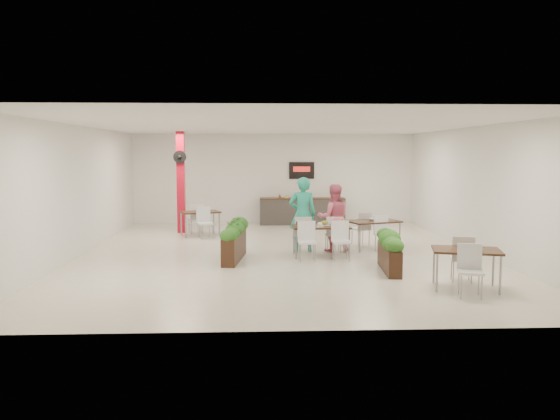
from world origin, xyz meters
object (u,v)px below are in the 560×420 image
object	(u,v)px
side_table_a	(200,215)
side_table_c	(466,256)
main_table	(321,231)
side_table_b	(372,225)
red_column	(181,181)
service_counter	(302,210)
planter_left	(234,239)
planter_right	(389,249)
diner_woman	(334,218)
diner_man	(303,214)

from	to	relation	value
side_table_a	side_table_c	world-z (taller)	same
main_table	side_table_b	xyz separation A→B (m)	(1.50, 1.02, 0.00)
red_column	service_counter	world-z (taller)	red_column
service_counter	side_table_c	world-z (taller)	service_counter
side_table_b	side_table_c	xyz separation A→B (m)	(0.83, -4.36, -0.01)
red_column	side_table_c	distance (m)	9.83
side_table_b	planter_left	bearing A→B (deg)	-178.39
planter_left	side_table_a	size ratio (longest dim) A/B	1.17
main_table	side_table_a	world-z (taller)	same
side_table_c	planter_right	bearing A→B (deg)	136.70
diner_woman	side_table_c	size ratio (longest dim) A/B	1.04
side_table_b	diner_woman	bearing A→B (deg)	178.59
red_column	planter_right	bearing A→B (deg)	-48.34
red_column	diner_man	size ratio (longest dim) A/B	1.67
main_table	red_column	bearing A→B (deg)	133.57
service_counter	side_table_a	xyz separation A→B (m)	(-3.35, -2.54, 0.13)
red_column	diner_woman	world-z (taller)	red_column
main_table	diner_man	distance (m)	0.83
service_counter	side_table_a	size ratio (longest dim) A/B	1.80
main_table	side_table_a	size ratio (longest dim) A/B	0.98
planter_left	side_table_c	xyz separation A→B (m)	(4.42, -2.95, 0.11)
diner_man	side_table_a	distance (m)	4.07
main_table	planter_right	size ratio (longest dim) A/B	0.93
diner_man	planter_left	world-z (taller)	diner_man
main_table	planter_right	world-z (taller)	main_table
planter_left	side_table_b	xyz separation A→B (m)	(3.60, 1.41, 0.13)
diner_woman	planter_right	world-z (taller)	diner_woman
planter_left	red_column	bearing A→B (deg)	112.20
side_table_a	side_table_c	xyz separation A→B (m)	(5.63, -6.82, 0.00)
side_table_a	side_table_b	bearing A→B (deg)	-46.89
service_counter	side_table_c	bearing A→B (deg)	-76.31
side_table_a	service_counter	bearing A→B (deg)	17.49
diner_woman	side_table_b	world-z (taller)	diner_woman
red_column	planter_left	world-z (taller)	red_column
diner_woman	side_table_a	world-z (taller)	diner_woman
service_counter	side_table_b	world-z (taller)	service_counter
main_table	side_table_c	world-z (taller)	same
diner_woman	side_table_a	size ratio (longest dim) A/B	1.04
service_counter	side_table_b	bearing A→B (deg)	-73.81
red_column	side_table_b	world-z (taller)	red_column
planter_right	side_table_c	xyz separation A→B (m)	(1.04, -1.61, 0.14)
service_counter	planter_right	size ratio (longest dim) A/B	1.72
diner_woman	planter_left	distance (m)	2.74
diner_man	planter_right	size ratio (longest dim) A/B	1.10
side_table_a	side_table_c	size ratio (longest dim) A/B	1.00
service_counter	planter_left	bearing A→B (deg)	-108.49
red_column	side_table_b	size ratio (longest dim) A/B	1.92
side_table_a	planter_right	bearing A→B (deg)	-68.39
diner_man	side_table_c	size ratio (longest dim) A/B	1.15
main_table	diner_woman	world-z (taller)	diner_woman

